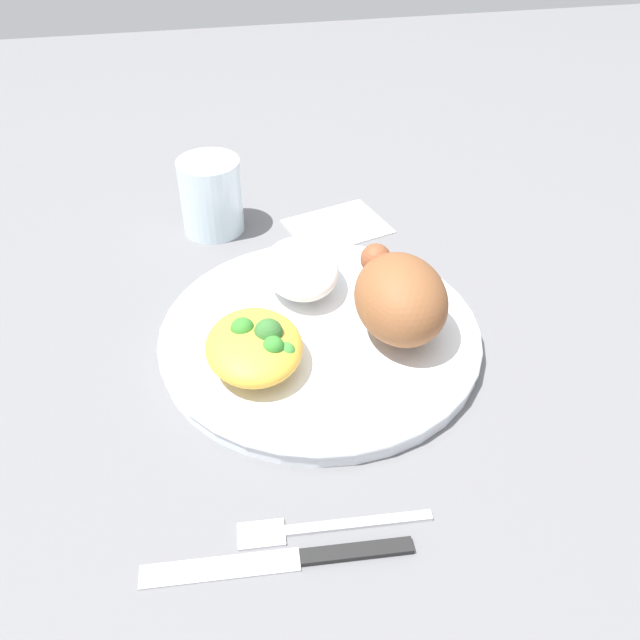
{
  "coord_description": "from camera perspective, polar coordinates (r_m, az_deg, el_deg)",
  "views": [
    {
      "loc": [
        -0.49,
        0.09,
        0.44
      ],
      "look_at": [
        0.0,
        0.0,
        0.03
      ],
      "focal_mm": 39.14,
      "sensor_mm": 36.0,
      "label": 1
    }
  ],
  "objects": [
    {
      "name": "roasted_chicken",
      "position": [
        0.63,
        6.53,
        1.85
      ],
      "size": [
        0.11,
        0.08,
        0.07
      ],
      "color": "brown",
      "rests_on": "plate"
    },
    {
      "name": "water_glass",
      "position": [
        0.82,
        -8.89,
        9.99
      ],
      "size": [
        0.07,
        0.07,
        0.09
      ],
      "primitive_type": "cylinder",
      "color": "silver",
      "rests_on": "ground_plane"
    },
    {
      "name": "fork",
      "position": [
        0.52,
        0.26,
        -16.5
      ],
      "size": [
        0.02,
        0.14,
        0.01
      ],
      "color": "silver",
      "rests_on": "ground_plane"
    },
    {
      "name": "mac_cheese_with_broccoli",
      "position": [
        0.61,
        -5.36,
        -2.03
      ],
      "size": [
        0.1,
        0.08,
        0.04
      ],
      "color": "gold",
      "rests_on": "plate"
    },
    {
      "name": "ground_plane",
      "position": [
        0.66,
        0.0,
        -1.9
      ],
      "size": [
        2.0,
        2.0,
        0.0
      ],
      "primitive_type": "plane",
      "color": "slate"
    },
    {
      "name": "knife",
      "position": [
        0.51,
        -1.51,
        -18.8
      ],
      "size": [
        0.03,
        0.19,
        0.01
      ],
      "color": "black",
      "rests_on": "ground_plane"
    },
    {
      "name": "rice_pile",
      "position": [
        0.69,
        -1.58,
        4.26
      ],
      "size": [
        0.1,
        0.07,
        0.04
      ],
      "primitive_type": "ellipsoid",
      "color": "white",
      "rests_on": "plate"
    },
    {
      "name": "plate",
      "position": [
        0.66,
        0.0,
        -1.27
      ],
      "size": [
        0.3,
        0.3,
        0.02
      ],
      "color": "silver",
      "rests_on": "ground_plane"
    },
    {
      "name": "napkin",
      "position": [
        0.83,
        1.45,
        7.71
      ],
      "size": [
        0.11,
        0.13,
        0.0
      ],
      "primitive_type": "cube",
      "rotation": [
        0.0,
        0.0,
        0.29
      ],
      "color": "white",
      "rests_on": "ground_plane"
    }
  ]
}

